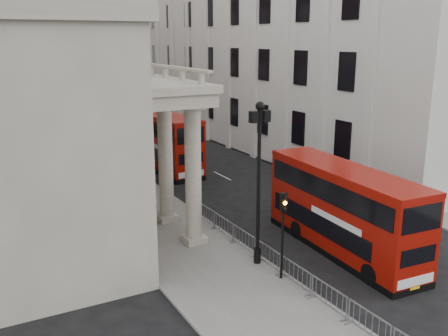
% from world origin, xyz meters
% --- Properties ---
extents(ground, '(260.00, 260.00, 0.00)m').
position_xyz_m(ground, '(0.00, 0.00, 0.00)').
color(ground, black).
rests_on(ground, ground).
extents(sidewalk_west, '(6.00, 140.00, 0.12)m').
position_xyz_m(sidewalk_west, '(-3.00, 30.00, 0.06)').
color(sidewalk_west, slate).
rests_on(sidewalk_west, ground).
extents(sidewalk_east, '(3.00, 140.00, 0.12)m').
position_xyz_m(sidewalk_east, '(13.50, 30.00, 0.06)').
color(sidewalk_east, slate).
rests_on(sidewalk_east, ground).
extents(kerb, '(0.20, 140.00, 0.14)m').
position_xyz_m(kerb, '(-0.05, 30.00, 0.07)').
color(kerb, slate).
rests_on(kerb, ground).
extents(portico_building, '(9.00, 28.00, 12.00)m').
position_xyz_m(portico_building, '(-10.50, 18.00, 6.00)').
color(portico_building, gray).
rests_on(portico_building, ground).
extents(east_building, '(8.00, 55.00, 25.00)m').
position_xyz_m(east_building, '(16.00, 32.00, 12.50)').
color(east_building, beige).
rests_on(east_building, ground).
extents(monument_column, '(8.00, 8.00, 54.20)m').
position_xyz_m(monument_column, '(6.00, 92.00, 15.98)').
color(monument_column, '#60605E').
rests_on(monument_column, ground).
extents(lamp_post_south, '(1.05, 0.44, 8.32)m').
position_xyz_m(lamp_post_south, '(-0.60, 4.00, 4.91)').
color(lamp_post_south, black).
rests_on(lamp_post_south, sidewalk_west).
extents(lamp_post_mid, '(1.05, 0.44, 8.32)m').
position_xyz_m(lamp_post_mid, '(-0.60, 20.00, 4.91)').
color(lamp_post_mid, black).
rests_on(lamp_post_mid, sidewalk_west).
extents(lamp_post_north, '(1.05, 0.44, 8.32)m').
position_xyz_m(lamp_post_north, '(-0.60, 36.00, 4.91)').
color(lamp_post_north, black).
rests_on(lamp_post_north, sidewalk_west).
extents(traffic_light, '(0.28, 0.33, 4.30)m').
position_xyz_m(traffic_light, '(-0.50, 1.98, 3.11)').
color(traffic_light, black).
rests_on(traffic_light, sidewalk_west).
extents(crowd_barriers, '(0.50, 18.75, 1.10)m').
position_xyz_m(crowd_barriers, '(-0.35, 2.23, 0.67)').
color(crowd_barriers, gray).
rests_on(crowd_barriers, sidewalk_west).
extents(bus_near, '(3.34, 11.03, 4.69)m').
position_xyz_m(bus_near, '(4.41, 3.33, 2.45)').
color(bus_near, '#8D0E06').
rests_on(bus_near, ground).
extents(bus_far, '(3.26, 11.56, 4.94)m').
position_xyz_m(bus_far, '(2.59, 25.10, 2.58)').
color(bus_far, '#910E06').
rests_on(bus_far, ground).
extents(pedestrian_a, '(0.78, 0.68, 1.79)m').
position_xyz_m(pedestrian_a, '(-4.06, 13.55, 1.02)').
color(pedestrian_a, black).
rests_on(pedestrian_a, sidewalk_west).
extents(pedestrian_b, '(0.84, 0.72, 1.52)m').
position_xyz_m(pedestrian_b, '(-3.06, 15.54, 0.88)').
color(pedestrian_b, black).
rests_on(pedestrian_b, sidewalk_west).
extents(pedestrian_c, '(1.00, 0.74, 1.89)m').
position_xyz_m(pedestrian_c, '(-2.81, 16.47, 1.06)').
color(pedestrian_c, black).
rests_on(pedestrian_c, sidewalk_west).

